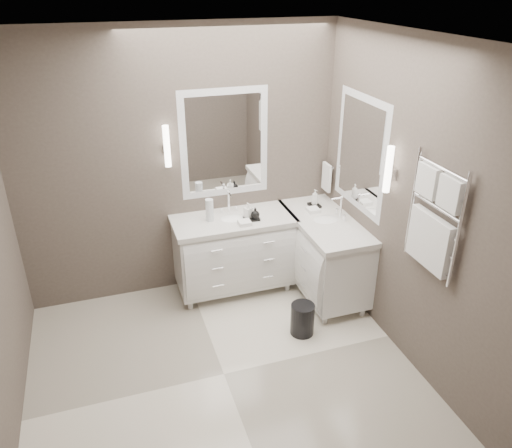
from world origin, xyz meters
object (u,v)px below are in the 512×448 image
object	(u,v)px
towel_ladder	(433,223)
waste_bin	(302,319)
vanity_back	(234,249)
vanity_right	(324,251)

from	to	relation	value
towel_ladder	waste_bin	distance (m)	1.59
vanity_back	waste_bin	distance (m)	1.06
towel_ladder	waste_bin	bearing A→B (deg)	134.91
vanity_right	towel_ladder	world-z (taller)	towel_ladder
vanity_right	towel_ladder	distance (m)	1.60
vanity_right	towel_ladder	size ratio (longest dim) A/B	1.38
vanity_back	vanity_right	world-z (taller)	same
waste_bin	towel_ladder	bearing A→B (deg)	-45.09
towel_ladder	vanity_back	bearing A→B (deg)	124.10
towel_ladder	waste_bin	xyz separation A→B (m)	(-0.70, 0.70, -1.24)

